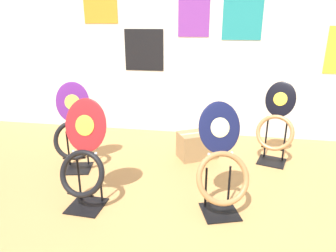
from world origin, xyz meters
TOP-DOWN VIEW (x-y plane):
  - wall_back at (-0.00, 2.41)m, footprint 8.00×0.07m
  - toilet_seat_display_navy_moon at (0.10, 0.58)m, footprint 0.47×0.44m
  - toilet_seat_display_crimson_swirl at (-0.98, 0.48)m, footprint 0.39×0.33m
  - toilet_seat_display_purple_note at (-1.37, 1.08)m, footprint 0.43×0.34m
  - toilet_seat_display_jazz_black at (0.66, 1.62)m, footprint 0.43×0.40m
  - storage_box at (-0.17, 1.59)m, footprint 0.48×0.43m

SIDE VIEW (x-z plane):
  - storage_box at x=-0.17m, z-range 0.00..0.29m
  - toilet_seat_display_navy_moon at x=0.10m, z-range -0.04..0.84m
  - toilet_seat_display_purple_note at x=-1.37m, z-range -0.05..0.85m
  - toilet_seat_display_jazz_black at x=0.66m, z-range -0.03..0.84m
  - toilet_seat_display_crimson_swirl at x=-0.98m, z-range -0.03..0.86m
  - wall_back at x=0.00m, z-range 0.00..2.60m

